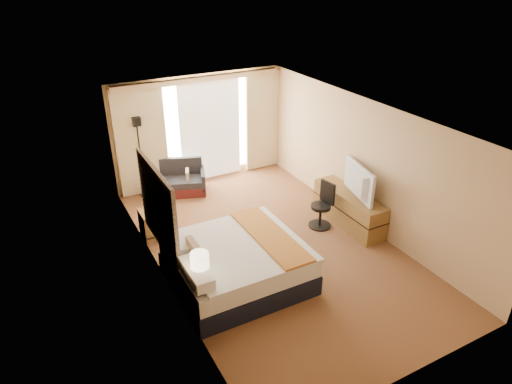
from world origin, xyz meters
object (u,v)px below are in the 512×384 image
nightstand_left (201,297)px  desk_chair (323,207)px  loveseat (178,182)px  media_dresser (349,209)px  lamp_right (150,188)px  television (354,181)px  lamp_left (200,261)px  nightstand_right (153,224)px  bed (236,263)px  floor_lamp (139,141)px

nightstand_left → desk_chair: (3.18, 1.24, 0.15)m
loveseat → media_dresser: bearing=-29.4°
lamp_right → television: television is taller
nightstand_left → media_dresser: size_ratio=0.31×
nightstand_left → loveseat: (1.09, 4.08, -0.02)m
nightstand_left → lamp_left: (-0.00, -0.07, 0.73)m
lamp_right → television: (3.62, -1.60, -0.00)m
lamp_left → television: bearing=15.3°
nightstand_right → loveseat: bearing=55.4°
loveseat → lamp_right: (-1.06, -1.55, 0.78)m
nightstand_right → bed: bearing=-68.9°
nightstand_left → media_dresser: media_dresser is taller
nightstand_right → floor_lamp: (0.34, 1.85, 1.06)m
television → nightstand_left: bearing=117.7°
bed → lamp_left: 1.13m
bed → lamp_left: bearing=-150.0°
media_dresser → bed: bearing=-167.3°
nightstand_right → desk_chair: (3.18, -1.26, 0.15)m
nightstand_left → bed: size_ratio=0.26×
floor_lamp → bed: bearing=-83.3°
media_dresser → television: bearing=-113.1°
nightstand_right → desk_chair: 3.42m
loveseat → lamp_left: bearing=-84.8°
loveseat → lamp_right: 2.04m
nightstand_left → lamp_right: bearing=89.3°
bed → desk_chair: size_ratio=2.23×
nightstand_left → lamp_left: lamp_left is taller
nightstand_right → television: (3.65, -1.57, 0.76)m
nightstand_left → media_dresser: (3.70, 1.05, 0.07)m
media_dresser → floor_lamp: floor_lamp is taller
desk_chair → lamp_right: bearing=148.0°
media_dresser → lamp_right: 4.02m
desk_chair → lamp_right: lamp_right is taller
media_dresser → desk_chair: (-0.52, 0.19, 0.08)m
media_dresser → lamp_left: (-3.70, -1.12, 0.65)m
media_dresser → lamp_left: lamp_left is taller
nightstand_right → media_dresser: media_dresser is taller
lamp_left → lamp_right: 2.60m
television → floor_lamp: bearing=57.4°
bed → lamp_right: size_ratio=3.40×
media_dresser → floor_lamp: size_ratio=0.96×
bed → loveseat: size_ratio=1.52×
nightstand_left → nightstand_right: 2.50m
loveseat → lamp_left: lamp_left is taller
media_dresser → desk_chair: 0.56m
nightstand_right → lamp_right: 0.76m
nightstand_right → desk_chair: bearing=-21.6°
nightstand_right → bed: bed is taller
floor_lamp → desk_chair: size_ratio=1.96×
lamp_left → television: television is taller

